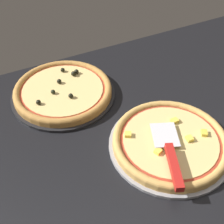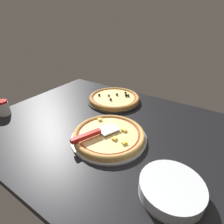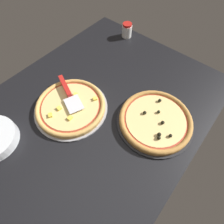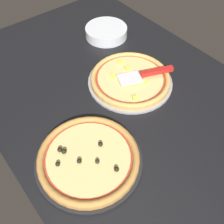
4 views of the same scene
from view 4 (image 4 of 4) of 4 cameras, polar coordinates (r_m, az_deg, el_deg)
ground_plane at (r=112.23cm, az=0.55°, el=4.14°), size 147.84×100.34×3.60cm
pizza_pan_front at (r=114.18cm, az=3.96°, el=6.62°), size 36.31×36.31×1.00cm
pizza_front at (r=112.92cm, az=4.00°, el=7.30°), size 34.13×34.13×3.11cm
pizza_pan_back at (r=90.28cm, az=-5.06°, el=-10.44°), size 36.38×36.38×1.00cm
pizza_back at (r=88.68cm, az=-5.15°, el=-9.85°), size 34.20×34.20×3.82cm
serving_spatula at (r=112.70cm, az=8.52°, el=8.45°), size 13.62×24.00×2.00cm
plate_stack at (r=140.21cm, az=-1.26°, el=17.05°), size 21.30×21.30×4.90cm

